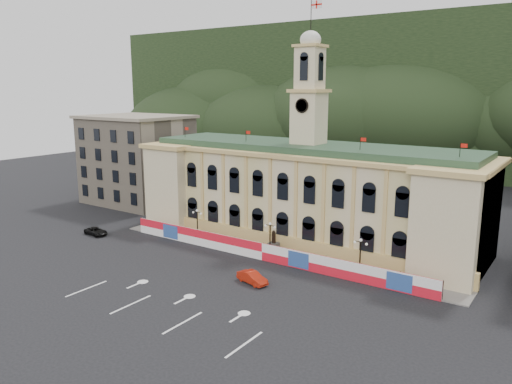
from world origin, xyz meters
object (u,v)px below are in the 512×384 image
Objects in this scene: statue at (274,247)px; red_sedan at (252,278)px; lamp_center at (270,236)px; black_suv at (96,231)px.

statue is 0.78× the size of red_sedan.
black_suv is (-30.00, -7.53, -2.44)m from lamp_center.
statue reaches higher than red_sedan.
statue is at bearing 90.00° from lamp_center.
black_suv is at bearing -165.92° from lamp_center.
statue is at bearing -69.51° from black_suv.
red_sedan is (3.78, -10.93, -0.44)m from statue.
red_sedan reaches higher than black_suv.
red_sedan is (3.78, -9.93, -2.33)m from lamp_center.
red_sedan is at bearing -70.91° from statue.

